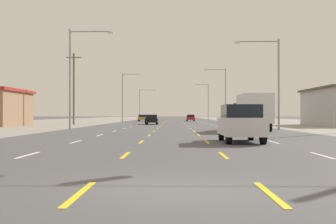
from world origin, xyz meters
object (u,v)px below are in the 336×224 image
(streetlight_left_row_0, at_px, (75,71))
(streetlight_right_row_2, at_px, (207,99))
(sedan_inner_left_mid, at_px, (152,119))
(streetlight_right_row_0, at_px, (274,76))
(streetlight_right_row_1, at_px, (224,91))
(streetlight_left_row_2, at_px, (142,101))
(sedan_inner_right_far, at_px, (191,118))
(suv_inner_right_nearest, at_px, (241,123))
(box_truck_far_right_near, at_px, (252,110))
(sedan_far_left_midfar, at_px, (143,118))
(streetlight_left_row_1, at_px, (124,94))

(streetlight_left_row_0, relative_size, streetlight_right_row_2, 0.92)
(sedan_inner_left_mid, bearing_deg, streetlight_right_row_0, -59.67)
(streetlight_right_row_1, xyz_separation_m, streetlight_left_row_2, (-19.31, 42.94, -0.72))
(streetlight_right_row_0, bearing_deg, sedan_inner_left_mid, 120.33)
(streetlight_right_row_1, height_order, streetlight_left_row_2, streetlight_right_row_1)
(sedan_inner_left_mid, relative_size, sedan_inner_right_far, 1.00)
(streetlight_right_row_1, xyz_separation_m, streetlight_right_row_2, (0.03, 42.94, -0.00))
(suv_inner_right_nearest, height_order, streetlight_right_row_2, streetlight_right_row_2)
(streetlight_right_row_2, bearing_deg, box_truck_far_right_near, -91.78)
(sedan_far_left_midfar, bearing_deg, suv_inner_right_nearest, -81.83)
(streetlight_left_row_0, xyz_separation_m, streetlight_right_row_1, (19.45, 42.94, 0.39))
(sedan_far_left_midfar, bearing_deg, sedan_inner_right_far, 0.62)
(streetlight_left_row_2, height_order, streetlight_right_row_2, streetlight_right_row_2)
(sedan_inner_left_mid, relative_size, streetlight_right_row_0, 0.51)
(suv_inner_right_nearest, height_order, streetlight_right_row_1, streetlight_right_row_1)
(streetlight_right_row_1, bearing_deg, streetlight_right_row_2, 89.96)
(box_truck_far_right_near, height_order, streetlight_left_row_1, streetlight_left_row_1)
(streetlight_right_row_2, bearing_deg, streetlight_right_row_1, -90.04)
(sedan_inner_right_far, bearing_deg, streetlight_left_row_2, 112.96)
(suv_inner_right_nearest, height_order, sedan_inner_left_mid, suv_inner_right_nearest)
(sedan_inner_left_mid, relative_size, streetlight_left_row_1, 0.46)
(sedan_far_left_midfar, xyz_separation_m, streetlight_right_row_1, (16.76, -11.50, 5.34))
(sedan_far_left_midfar, height_order, sedan_inner_right_far, same)
(streetlight_right_row_2, bearing_deg, streetlight_left_row_2, -180.00)
(streetlight_right_row_0, height_order, streetlight_left_row_2, streetlight_left_row_2)
(suv_inner_right_nearest, height_order, streetlight_right_row_0, streetlight_right_row_0)
(suv_inner_right_nearest, bearing_deg, streetlight_left_row_0, 124.81)
(box_truck_far_right_near, distance_m, streetlight_left_row_0, 17.47)
(sedan_far_left_midfar, xyz_separation_m, streetlight_right_row_0, (16.67, -54.44, 4.43))
(streetlight_right_row_1, height_order, streetlight_right_row_2, streetlight_right_row_2)
(sedan_inner_left_mid, height_order, sedan_inner_right_far, same)
(box_truck_far_right_near, xyz_separation_m, streetlight_left_row_2, (-16.57, 89.22, 3.54))
(sedan_far_left_midfar, distance_m, streetlight_left_row_0, 54.73)
(sedan_inner_left_mid, height_order, streetlight_left_row_2, streetlight_left_row_2)
(streetlight_left_row_2, distance_m, streetlight_right_row_2, 19.35)
(sedan_inner_right_far, distance_m, streetlight_left_row_0, 56.40)
(sedan_far_left_midfar, bearing_deg, streetlight_left_row_2, 94.64)
(suv_inner_right_nearest, bearing_deg, streetlight_right_row_0, 72.15)
(streetlight_right_row_0, relative_size, streetlight_left_row_1, 0.91)
(sedan_inner_left_mid, height_order, streetlight_right_row_2, streetlight_right_row_2)
(streetlight_right_row_0, xyz_separation_m, streetlight_right_row_1, (0.09, 42.94, 0.91))
(streetlight_left_row_0, height_order, streetlight_left_row_2, streetlight_left_row_0)
(suv_inner_right_nearest, relative_size, streetlight_right_row_2, 0.46)
(sedan_inner_left_mid, bearing_deg, streetlight_right_row_2, 78.41)
(sedan_inner_left_mid, xyz_separation_m, sedan_far_left_midfar, (-3.72, 32.30, 0.00))
(suv_inner_right_nearest, xyz_separation_m, streetlight_right_row_1, (6.21, 61.97, 5.07))
(sedan_inner_left_mid, xyz_separation_m, sedan_inner_right_far, (7.00, 32.42, 0.00))
(sedan_far_left_midfar, relative_size, sedan_inner_right_far, 1.00)
(streetlight_left_row_1, bearing_deg, sedan_inner_left_mid, -72.60)
(sedan_inner_right_far, height_order, streetlight_left_row_2, streetlight_left_row_2)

